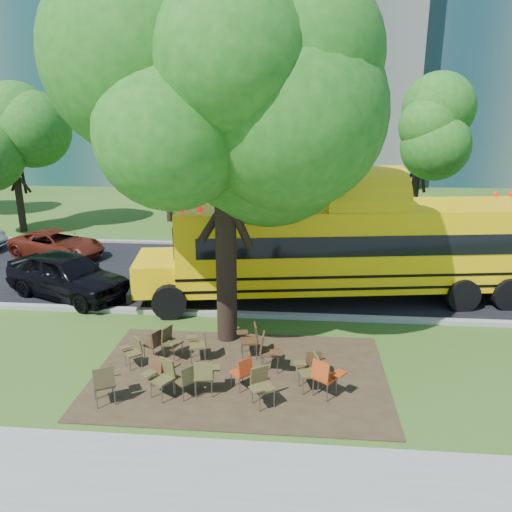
# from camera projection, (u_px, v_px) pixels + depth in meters

# --- Properties ---
(ground) EXTENTS (160.00, 160.00, 0.00)m
(ground) POSITION_uv_depth(u_px,v_px,m) (203.00, 363.00, 12.63)
(ground) COLOR #30571B
(ground) RESTS_ON ground
(dirt_patch) EXTENTS (7.00, 4.50, 0.03)m
(dirt_patch) POSITION_uv_depth(u_px,v_px,m) (240.00, 374.00, 12.07)
(dirt_patch) COLOR #382819
(dirt_patch) RESTS_ON ground
(asphalt_road) EXTENTS (80.00, 8.00, 0.04)m
(asphalt_road) POSITION_uv_depth(u_px,v_px,m) (237.00, 274.00, 19.31)
(asphalt_road) COLOR black
(asphalt_road) RESTS_ON ground
(kerb_near) EXTENTS (80.00, 0.25, 0.14)m
(kerb_near) POSITION_uv_depth(u_px,v_px,m) (221.00, 314.00, 15.48)
(kerb_near) COLOR gray
(kerb_near) RESTS_ON ground
(kerb_far) EXTENTS (80.00, 0.25, 0.14)m
(kerb_far) POSITION_uv_depth(u_px,v_px,m) (248.00, 245.00, 23.20)
(kerb_far) COLOR gray
(kerb_far) RESTS_ON ground
(building_main) EXTENTS (38.00, 16.00, 22.00)m
(building_main) POSITION_uv_depth(u_px,v_px,m) (188.00, 51.00, 44.51)
(building_main) COLOR slate
(building_main) RESTS_ON ground
(bg_tree_0) EXTENTS (5.20, 5.20, 7.18)m
(bg_tree_0) POSITION_uv_depth(u_px,v_px,m) (12.00, 142.00, 24.74)
(bg_tree_0) COLOR black
(bg_tree_0) RESTS_ON ground
(bg_tree_2) EXTENTS (4.80, 4.80, 6.62)m
(bg_tree_2) POSITION_uv_depth(u_px,v_px,m) (166.00, 145.00, 27.12)
(bg_tree_2) COLOR black
(bg_tree_2) RESTS_ON ground
(bg_tree_3) EXTENTS (5.60, 5.60, 7.84)m
(bg_tree_3) POSITION_uv_depth(u_px,v_px,m) (420.00, 133.00, 23.87)
(bg_tree_3) COLOR black
(bg_tree_3) RESTS_ON ground
(main_tree) EXTENTS (7.09, 7.09, 9.55)m
(main_tree) POSITION_uv_depth(u_px,v_px,m) (224.00, 117.00, 12.25)
(main_tree) COLOR black
(main_tree) RESTS_ON ground
(school_bus) EXTENTS (13.34, 4.73, 3.20)m
(school_bus) POSITION_uv_depth(u_px,v_px,m) (354.00, 246.00, 16.40)
(school_bus) COLOR yellow
(school_bus) RESTS_ON ground
(chair_0) EXTENTS (0.64, 0.78, 0.96)m
(chair_0) POSITION_uv_depth(u_px,v_px,m) (105.00, 380.00, 10.70)
(chair_0) COLOR #43391D
(chair_0) RESTS_ON ground
(chair_1) EXTENTS (0.72, 0.57, 0.87)m
(chair_1) POSITION_uv_depth(u_px,v_px,m) (161.00, 367.00, 11.36)
(chair_1) COLOR #512E1D
(chair_1) RESTS_ON ground
(chair_2) EXTENTS (0.54, 0.68, 0.80)m
(chair_2) POSITION_uv_depth(u_px,v_px,m) (187.00, 378.00, 11.00)
(chair_2) COLOR #413B1C
(chair_2) RESTS_ON ground
(chair_3) EXTENTS (0.77, 0.60, 0.91)m
(chair_3) POSITION_uv_depth(u_px,v_px,m) (163.00, 374.00, 11.00)
(chair_3) COLOR #4C4921
(chair_3) RESTS_ON ground
(chair_4) EXTENTS (0.60, 0.60, 0.90)m
(chair_4) POSITION_uv_depth(u_px,v_px,m) (205.00, 374.00, 11.04)
(chair_4) COLOR brown
(chair_4) RESTS_ON ground
(chair_5) EXTENTS (0.59, 0.74, 0.89)m
(chair_5) POSITION_uv_depth(u_px,v_px,m) (261.00, 383.00, 10.67)
(chair_5) COLOR brown
(chair_5) RESTS_ON ground
(chair_6) EXTENTS (0.66, 0.61, 0.90)m
(chair_6) POSITION_uv_depth(u_px,v_px,m) (311.00, 368.00, 11.27)
(chair_6) COLOR #4E4622
(chair_6) RESTS_ON ground
(chair_7) EXTENTS (0.81, 0.64, 0.94)m
(chair_7) POSITION_uv_depth(u_px,v_px,m) (325.00, 375.00, 10.95)
(chair_7) COLOR #AD3C12
(chair_7) RESTS_ON ground
(chair_8) EXTENTS (0.51, 0.65, 0.79)m
(chair_8) POSITION_uv_depth(u_px,v_px,m) (155.00, 341.00, 12.72)
(chair_8) COLOR #3F2616
(chair_8) RESTS_ON ground
(chair_9) EXTENTS (0.65, 0.52, 0.77)m
(chair_9) POSITION_uv_depth(u_px,v_px,m) (134.00, 349.00, 12.32)
(chair_9) COLOR #4D4421
(chair_9) RESTS_ON ground
(chair_10) EXTENTS (0.55, 0.70, 0.86)m
(chair_10) POSITION_uv_depth(u_px,v_px,m) (170.00, 340.00, 12.72)
(chair_10) COLOR #453B1E
(chair_10) RESTS_ON ground
(chair_11) EXTENTS (0.56, 0.70, 0.82)m
(chair_11) POSITION_uv_depth(u_px,v_px,m) (243.00, 370.00, 11.31)
(chair_11) COLOR #B63913
(chair_11) RESTS_ON ground
(chair_12) EXTENTS (0.57, 0.64, 0.98)m
(chair_12) POSITION_uv_depth(u_px,v_px,m) (268.00, 349.00, 12.08)
(chair_12) COLOR #4A2E1A
(chair_12) RESTS_ON ground
(chair_13) EXTENTS (0.52, 0.52, 0.78)m
(chair_13) POSITION_uv_depth(u_px,v_px,m) (314.00, 361.00, 11.73)
(chair_13) COLOR #422D17
(chair_13) RESTS_ON ground
(chair_14) EXTENTS (0.63, 0.60, 0.88)m
(chair_14) POSITION_uv_depth(u_px,v_px,m) (200.00, 341.00, 12.59)
(chair_14) COLOR brown
(chair_14) RESTS_ON ground
(chair_15) EXTENTS (0.64, 0.62, 0.92)m
(chair_15) POSITION_uv_depth(u_px,v_px,m) (251.00, 337.00, 12.79)
(chair_15) COLOR #432B18
(chair_15) RESTS_ON ground
(black_car) EXTENTS (4.94, 3.53, 1.56)m
(black_car) POSITION_uv_depth(u_px,v_px,m) (67.00, 275.00, 16.83)
(black_car) COLOR black
(black_car) RESTS_ON ground
(bg_car_red) EXTENTS (4.63, 3.25, 1.17)m
(bg_car_red) POSITION_uv_depth(u_px,v_px,m) (57.00, 244.00, 21.34)
(bg_car_red) COLOR #51180E
(bg_car_red) RESTS_ON ground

